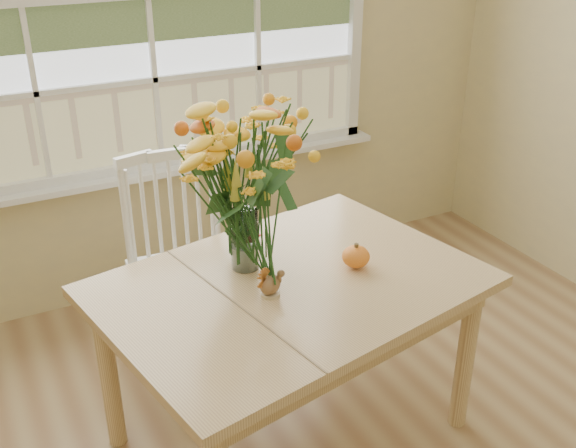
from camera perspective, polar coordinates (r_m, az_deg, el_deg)
wall_back at (r=3.37m, az=-11.71°, el=15.32°), size 4.00×0.02×2.70m
dining_table at (r=2.47m, az=0.21°, el=-6.67°), size 1.48×1.18×0.71m
windsor_chair at (r=3.00m, az=-9.12°, el=-2.42°), size 0.48×0.46×0.96m
flower_vase at (r=2.36m, az=-3.87°, el=3.58°), size 0.48×0.48×0.57m
pumpkin at (r=2.50m, az=5.76°, el=-2.84°), size 0.10×0.10×0.08m
turkey_figurine at (r=2.32m, az=-1.52°, el=-5.15°), size 0.10×0.09×0.11m
dark_gourd at (r=2.61m, az=-3.89°, el=-1.57°), size 0.13×0.12×0.07m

